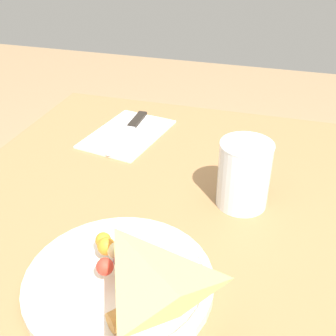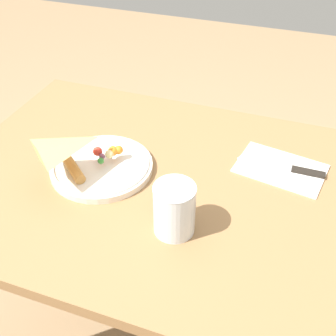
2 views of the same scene
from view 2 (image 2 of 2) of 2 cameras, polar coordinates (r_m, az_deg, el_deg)
The scene contains 5 objects.
dining_table at distance 1.06m, azimuth -2.43°, elevation -6.16°, with size 0.94×0.72×0.70m.
plate_pizza at distance 1.00m, azimuth -9.07°, elevation 0.42°, with size 0.24×0.24×0.05m.
milk_glass at distance 0.82m, azimuth 0.87°, elevation -5.66°, with size 0.08×0.08×0.11m.
napkin_folded at distance 1.04m, azimuth 15.01°, elevation -0.05°, with size 0.22×0.17×0.00m.
butter_knife at distance 1.03m, azimuth 15.63°, elevation 0.04°, with size 0.21×0.02×0.01m.
Camera 2 is at (-0.29, 0.69, 1.33)m, focal length 45.00 mm.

